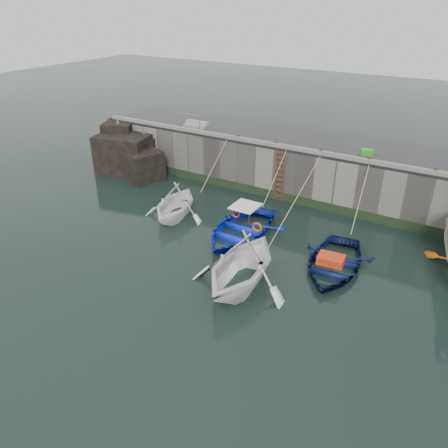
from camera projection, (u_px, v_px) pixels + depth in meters
The scene contains 22 objects.
ground at pixel (219, 298), 17.63m from camera, with size 120.00×120.00×0.00m, color black.
quay_back at pixel (328, 169), 26.40m from camera, with size 30.00×5.00×3.00m, color slate.
road_back at pixel (331, 144), 25.66m from camera, with size 30.00×5.00×0.16m, color black.
kerb_back at pixel (317, 152), 23.80m from camera, with size 30.00×0.30×0.20m, color slate.
algae_back at pixel (310, 203), 25.05m from camera, with size 30.00×0.08×0.50m, color black.
rock_outcrop at pixel (129, 153), 29.86m from camera, with size 5.85×4.24×3.41m.
ladder at pixel (280, 175), 25.31m from camera, with size 0.51×0.08×3.20m.
boat_near_white at pixel (176, 216), 24.16m from camera, with size 3.61×4.19×2.21m, color white.
boat_near_white_rope at pixel (212, 193), 26.99m from camera, with size 0.04×3.59×3.10m, color tan, non-canonical shape.
boat_near_blue at pixel (240, 234), 22.33m from camera, with size 3.80×5.32×1.10m, color #0D22CC.
boat_near_blue_rope at pixel (272, 207), 25.14m from camera, with size 0.04×3.56×3.10m, color tan, non-canonical shape.
boat_near_blacktrim at pixel (241, 285), 18.42m from camera, with size 4.44×5.15×2.71m, color white.
boat_near_blacktrim_rope at pixel (294, 230), 22.68m from camera, with size 0.04×6.78×3.10m, color tan, non-canonical shape.
boat_near_navy at pixel (333, 268), 19.59m from camera, with size 3.45×4.83×1.00m, color #091239.
boat_near_navy_rope at pixel (358, 231), 22.61m from camera, with size 0.04×3.95×3.10m, color tan, non-canonical shape.
fish_crate at pixel (367, 152), 23.57m from camera, with size 0.64×0.39×0.32m, color #28991B.
railing at pixel (196, 124), 28.59m from camera, with size 1.60×1.05×1.00m.
bollard_a at pixel (238, 137), 26.15m from camera, with size 0.18×0.18×0.28m, color #3F1E0F.
bollard_b at pixel (276, 144), 25.00m from camera, with size 0.18×0.18×0.28m, color #3F1E0F.
bollard_c at pixel (321, 151), 23.77m from camera, with size 0.18×0.18×0.28m, color #3F1E0F.
bollard_d at pixel (369, 160), 22.57m from camera, with size 0.18×0.18×0.28m, color #3F1E0F.
bollard_e at pixel (435, 171), 21.11m from camera, with size 0.18×0.18×0.28m, color #3F1E0F.
Camera 1 is at (7.52, -12.06, 10.84)m, focal length 35.00 mm.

